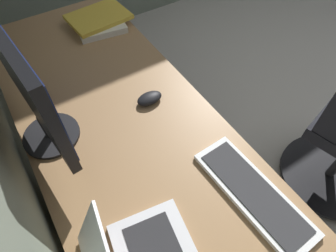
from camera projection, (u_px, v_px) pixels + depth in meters
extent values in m
cube|color=#936D47|center=(155.00, 175.00, 0.96)|extent=(2.28, 0.68, 0.03)
cylinder|color=silver|center=(110.00, 57.00, 1.90)|extent=(0.05, 0.05, 0.70)
cylinder|color=silver|center=(25.00, 89.00, 1.72)|extent=(0.05, 0.05, 0.70)
cube|color=#936D47|center=(145.00, 207.00, 1.28)|extent=(0.40, 0.50, 0.69)
cube|color=silver|center=(192.00, 179.00, 1.36)|extent=(0.37, 0.01, 0.61)
cylinder|color=black|center=(52.00, 135.00, 1.04)|extent=(0.20, 0.20, 0.01)
cylinder|color=black|center=(47.00, 126.00, 0.99)|extent=(0.04, 0.04, 0.10)
cube|color=black|center=(21.00, 79.00, 0.82)|extent=(0.53, 0.08, 0.34)
cube|color=#19234C|center=(27.00, 77.00, 0.83)|extent=(0.48, 0.05, 0.30)
cube|color=silver|center=(253.00, 193.00, 0.90)|extent=(0.43, 0.16, 0.02)
cube|color=#2D2D30|center=(254.00, 192.00, 0.89)|extent=(0.38, 0.13, 0.00)
ellipsoid|color=black|center=(150.00, 98.00, 1.13)|extent=(0.06, 0.10, 0.03)
cube|color=beige|center=(100.00, 24.00, 1.44)|extent=(0.24, 0.26, 0.03)
cube|color=gold|center=(98.00, 17.00, 1.44)|extent=(0.24, 0.30, 0.02)
cylinder|color=black|center=(328.00, 174.00, 1.72)|extent=(0.56, 0.56, 0.03)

